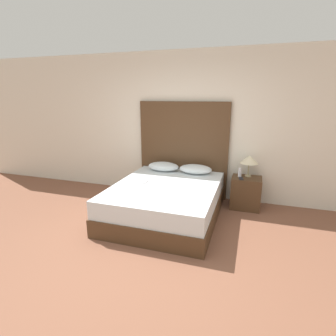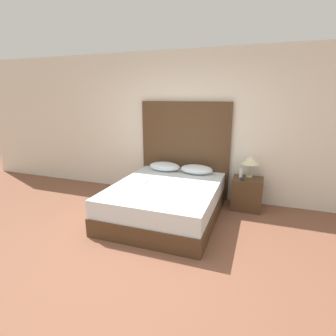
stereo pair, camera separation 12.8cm
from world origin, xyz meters
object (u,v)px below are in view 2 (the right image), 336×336
Objects in this scene: phone_on_bed at (145,182)px; bed at (166,201)px; nightstand at (247,194)px; phone_on_nightstand at (242,179)px; table_lamp at (251,160)px.

bed is at bearing -0.27° from phone_on_bed.
nightstand is at bearing 32.06° from bed.
phone_on_nightstand is at bearing 23.80° from phone_on_bed.
phone_on_bed is at bearing 179.73° from bed.
table_lamp is at bearing 60.64° from phone_on_nightstand.
nightstand is 0.58m from table_lamp.
nightstand is at bearing -98.72° from table_lamp.
bed is 1.59m from table_lamp.
phone_on_bed is at bearing -152.14° from table_lamp.
bed is 5.37× the size of table_lamp.
table_lamp is (0.01, 0.08, 0.57)m from nightstand.
phone_on_bed is 0.28× the size of nightstand.
table_lamp is at bearing 81.28° from nightstand.
phone_on_bed reaches higher than bed.
table_lamp reaches higher than bed.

